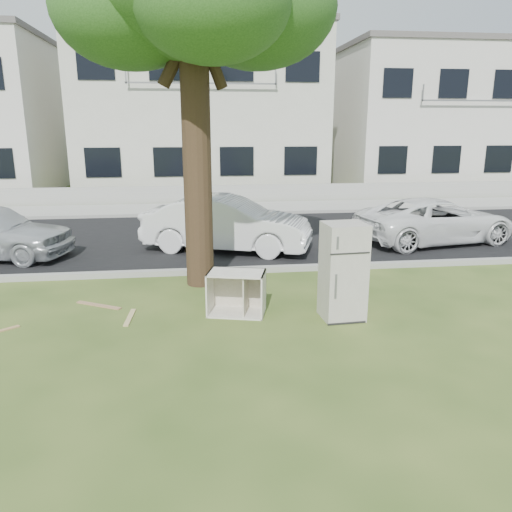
{
  "coord_description": "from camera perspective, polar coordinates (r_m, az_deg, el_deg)",
  "views": [
    {
      "loc": [
        -0.49,
        -7.84,
        3.1
      ],
      "look_at": [
        0.57,
        0.6,
        0.85
      ],
      "focal_mm": 35.0,
      "sensor_mm": 36.0,
      "label": 1
    }
  ],
  "objects": [
    {
      "name": "car_right",
      "position": [
        14.32,
        19.89,
        3.84
      ],
      "size": [
        4.59,
        2.72,
        1.2
      ],
      "primitive_type": "imported",
      "rotation": [
        0.0,
        0.0,
        1.75
      ],
      "color": "white",
      "rests_on": "ground"
    },
    {
      "name": "sidewalk",
      "position": [
        19.1,
        -5.64,
        5.39
      ],
      "size": [
        120.0,
        2.8,
        0.01
      ],
      "primitive_type": "cube",
      "color": "gray",
      "rests_on": "ground"
    },
    {
      "name": "car_center",
      "position": [
        12.56,
        -3.35,
        3.69
      ],
      "size": [
        4.42,
        2.77,
        1.38
      ],
      "primitive_type": "imported",
      "rotation": [
        0.0,
        0.0,
        1.23
      ],
      "color": "silver",
      "rests_on": "ground"
    },
    {
      "name": "cabinet",
      "position": [
        8.4,
        -2.23,
        -4.23
      ],
      "size": [
        1.05,
        0.8,
        0.73
      ],
      "primitive_type": "cube",
      "rotation": [
        0.0,
        0.0,
        -0.26
      ],
      "color": "beige",
      "rests_on": "ground"
    },
    {
      "name": "townhouse_right",
      "position": [
        28.25,
        19.72,
        14.62
      ],
      "size": [
        10.2,
        8.16,
        6.84
      ],
      "color": "silver",
      "rests_on": "ground"
    },
    {
      "name": "ground",
      "position": [
        8.45,
        -3.39,
        -6.77
      ],
      "size": [
        120.0,
        120.0,
        0.0
      ],
      "primitive_type": "plane",
      "color": "#31491A"
    },
    {
      "name": "fridge",
      "position": [
        8.21,
        9.93,
        -1.75
      ],
      "size": [
        0.69,
        0.65,
        1.59
      ],
      "primitive_type": "cube",
      "rotation": [
        0.0,
        0.0,
        0.07
      ],
      "color": "white",
      "rests_on": "ground"
    },
    {
      "name": "low_wall",
      "position": [
        20.63,
        -5.8,
        7.05
      ],
      "size": [
        120.0,
        0.15,
        0.7
      ],
      "primitive_type": "cube",
      "color": "gray",
      "rests_on": "ground"
    },
    {
      "name": "road",
      "position": [
        14.19,
        -5.03,
        2.13
      ],
      "size": [
        120.0,
        7.0,
        0.01
      ],
      "primitive_type": "cube",
      "color": "black",
      "rests_on": "ground"
    },
    {
      "name": "plank_c",
      "position": [
        8.58,
        -14.23,
        -6.81
      ],
      "size": [
        0.13,
        0.75,
        0.02
      ],
      "primitive_type": "cube",
      "rotation": [
        0.0,
        0.0,
        1.51
      ],
      "color": "tan",
      "rests_on": "ground"
    },
    {
      "name": "kerb_far",
      "position": [
        17.67,
        -5.5,
        4.62
      ],
      "size": [
        120.0,
        0.18,
        0.12
      ],
      "primitive_type": "cube",
      "color": "gray",
      "rests_on": "ground"
    },
    {
      "name": "kerb_near",
      "position": [
        10.76,
        -4.27,
        -2.0
      ],
      "size": [
        120.0,
        0.18,
        0.12
      ],
      "primitive_type": "cube",
      "color": "gray",
      "rests_on": "ground"
    },
    {
      "name": "plank_b",
      "position": [
        9.27,
        -17.54,
        -5.39
      ],
      "size": [
        0.84,
        0.54,
        0.02
      ],
      "primitive_type": "cube",
      "rotation": [
        0.0,
        0.0,
        -0.52
      ],
      "color": "#96704E",
      "rests_on": "ground"
    },
    {
      "name": "townhouse_center",
      "position": [
        25.35,
        -6.32,
        16.11
      ],
      "size": [
        11.22,
        8.16,
        7.44
      ],
      "color": "beige",
      "rests_on": "ground"
    }
  ]
}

